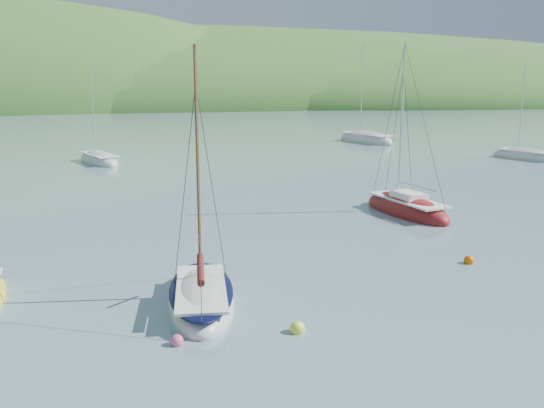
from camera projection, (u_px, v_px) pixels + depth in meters
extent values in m
plane|color=#7495A0|center=(267.00, 357.00, 17.44)|extent=(700.00, 700.00, 0.00)
ellipsoid|color=#2D6125|center=(150.00, 102.00, 179.85)|extent=(440.00, 110.00, 44.00)
ellipsoid|color=#2D6125|center=(444.00, 101.00, 189.04)|extent=(240.00, 100.00, 34.00)
ellipsoid|color=silver|center=(201.00, 301.00, 21.43)|extent=(2.86, 6.45, 1.54)
cube|color=white|center=(201.00, 288.00, 21.20)|extent=(2.15, 5.02, 0.10)
cylinder|color=brown|center=(198.00, 167.00, 21.18)|extent=(0.12, 0.12, 8.35)
ellipsoid|color=black|center=(201.00, 289.00, 21.34)|extent=(2.81, 6.38, 0.26)
cylinder|color=maroon|center=(201.00, 269.00, 20.40)|extent=(0.51, 3.02, 0.24)
ellipsoid|color=maroon|center=(406.00, 211.00, 35.48)|extent=(3.88, 7.49, 1.97)
cube|color=white|center=(408.00, 200.00, 35.20)|extent=(2.94, 5.83, 0.10)
cylinder|color=silver|center=(401.00, 122.00, 35.17)|extent=(0.12, 0.12, 8.92)
cube|color=white|center=(409.00, 196.00, 35.15)|extent=(1.72, 2.23, 0.42)
cylinder|color=silver|center=(417.00, 186.00, 34.38)|extent=(0.80, 3.37, 0.09)
ellipsoid|color=silver|center=(99.00, 161.00, 55.75)|extent=(5.02, 7.49, 1.93)
cube|color=white|center=(99.00, 154.00, 55.49)|extent=(3.84, 5.81, 0.10)
cylinder|color=silver|center=(93.00, 107.00, 55.40)|extent=(0.12, 0.12, 8.49)
ellipsoid|color=silver|center=(366.00, 141.00, 72.73)|extent=(5.96, 9.34, 2.39)
cube|color=white|center=(367.00, 134.00, 72.41)|extent=(4.55, 7.25, 0.10)
cylinder|color=silver|center=(362.00, 89.00, 72.32)|extent=(0.12, 0.12, 10.57)
ellipsoid|color=silver|center=(525.00, 158.00, 58.33)|extent=(4.92, 7.22, 1.86)
cube|color=white|center=(527.00, 151.00, 58.09)|extent=(3.76, 5.60, 0.10)
cylinder|color=silver|center=(522.00, 108.00, 58.00)|extent=(0.12, 0.12, 8.20)
sphere|color=#F2FB3A|center=(297.00, 329.00, 19.11)|extent=(0.49, 0.49, 0.49)
sphere|color=#E05884|center=(177.00, 341.00, 18.22)|extent=(0.41, 0.41, 0.41)
sphere|color=#F06003|center=(469.00, 261.00, 26.10)|extent=(0.45, 0.45, 0.45)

